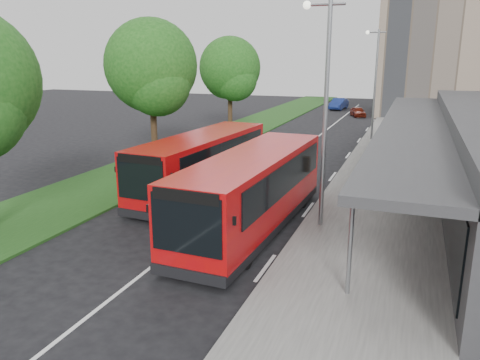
% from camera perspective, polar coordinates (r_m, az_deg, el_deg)
% --- Properties ---
extents(ground, '(120.00, 120.00, 0.00)m').
position_cam_1_polar(ground, '(17.41, -5.34, -6.32)').
color(ground, black).
rests_on(ground, ground).
extents(pavement, '(5.00, 80.00, 0.15)m').
position_cam_1_polar(pavement, '(35.15, 18.31, 3.94)').
color(pavement, slate).
rests_on(pavement, ground).
extents(grass_verge, '(5.00, 80.00, 0.10)m').
position_cam_1_polar(grass_verge, '(37.88, -1.76, 5.39)').
color(grass_verge, '#194014').
rests_on(grass_verge, ground).
extents(lane_centre_line, '(0.12, 70.00, 0.01)m').
position_cam_1_polar(lane_centre_line, '(31.07, 6.75, 3.12)').
color(lane_centre_line, silver).
rests_on(lane_centre_line, ground).
extents(kerb_dashes, '(0.12, 56.00, 0.01)m').
position_cam_1_polar(kerb_dashes, '(34.38, 13.73, 3.93)').
color(kerb_dashes, silver).
rests_on(kerb_dashes, ground).
extents(tree_mid, '(5.22, 5.22, 8.39)m').
position_cam_1_polar(tree_mid, '(27.58, -10.73, 12.83)').
color(tree_mid, black).
rests_on(tree_mid, ground).
extents(tree_far, '(4.88, 4.88, 7.85)m').
position_cam_1_polar(tree_far, '(38.37, -1.23, 13.05)').
color(tree_far, black).
rests_on(tree_far, ground).
extents(lamp_post_near, '(1.44, 0.28, 8.00)m').
position_cam_1_polar(lamp_post_near, '(16.93, 10.16, 9.36)').
color(lamp_post_near, gray).
rests_on(lamp_post_near, pavement).
extents(lamp_post_far, '(1.44, 0.28, 8.00)m').
position_cam_1_polar(lamp_post_far, '(36.74, 16.07, 11.87)').
color(lamp_post_far, gray).
rests_on(lamp_post_far, pavement).
extents(bus_main, '(2.97, 10.20, 2.86)m').
position_cam_1_polar(bus_main, '(17.19, 1.60, -1.37)').
color(bus_main, '#B00B09').
rests_on(bus_main, ground).
extents(bus_second, '(3.10, 9.83, 2.74)m').
position_cam_1_polar(bus_second, '(21.98, -4.63, 2.02)').
color(bus_second, '#B00B09').
rests_on(bus_second, ground).
extents(litter_bin, '(0.50, 0.50, 0.82)m').
position_cam_1_polar(litter_bin, '(25.28, 15.12, 1.27)').
color(litter_bin, '#372516').
rests_on(litter_bin, pavement).
extents(bollard, '(0.18, 0.18, 0.89)m').
position_cam_1_polar(bollard, '(33.40, 16.92, 4.43)').
color(bollard, yellow).
rests_on(bollard, pavement).
extents(car_near, '(2.24, 3.31, 1.05)m').
position_cam_1_polar(car_near, '(52.15, 14.18, 8.08)').
color(car_near, '#60190D').
rests_on(car_near, ground).
extents(car_far, '(1.92, 4.26, 1.36)m').
position_cam_1_polar(car_far, '(58.79, 11.95, 9.07)').
color(car_far, navy).
rests_on(car_far, ground).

